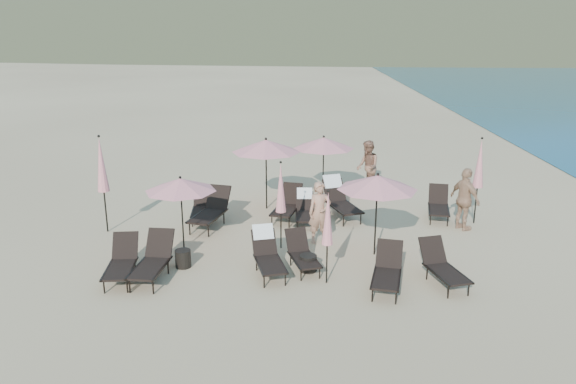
{
  "coord_description": "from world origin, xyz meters",
  "views": [
    {
      "loc": [
        -1.02,
        -12.25,
        5.75
      ],
      "look_at": [
        -1.28,
        3.5,
        1.1
      ],
      "focal_mm": 35.0,
      "sensor_mm": 36.0,
      "label": 1
    }
  ],
  "objects_px": {
    "lounger_7": "(211,210)",
    "umbrella_open_3": "(324,143)",
    "lounger_6": "(202,207)",
    "lounger_11": "(439,205)",
    "lounger_4": "(387,270)",
    "umbrella_closed_1": "(480,164)",
    "lounger_2": "(267,253)",
    "lounger_9": "(305,208)",
    "umbrella_open_1": "(378,183)",
    "lounger_3": "(302,253)",
    "beachgoer_c": "(465,199)",
    "side_table_1": "(308,263)",
    "lounger_10": "(340,199)",
    "beachgoer_b": "(367,167)",
    "umbrella_open_0": "(180,185)",
    "lounger_8": "(287,205)",
    "umbrella_closed_0": "(328,219)",
    "umbrella_closed_2": "(101,165)",
    "lounger_5": "(443,266)",
    "umbrella_closed_3": "(281,188)",
    "side_table_0": "(183,259)",
    "lounger_0": "(122,262)",
    "beachgoer_a": "(320,213)",
    "umbrella_open_2": "(266,146)",
    "lounger_1": "(153,260)"
  },
  "relations": [
    {
      "from": "lounger_2",
      "to": "lounger_5",
      "type": "relative_size",
      "value": 1.02
    },
    {
      "from": "lounger_3",
      "to": "lounger_4",
      "type": "xyz_separation_m",
      "value": [
        1.93,
        -1.06,
        0.04
      ]
    },
    {
      "from": "lounger_9",
      "to": "umbrella_open_3",
      "type": "xyz_separation_m",
      "value": [
        0.66,
        2.48,
        1.53
      ]
    },
    {
      "from": "lounger_6",
      "to": "lounger_2",
      "type": "bearing_deg",
      "value": -64.61
    },
    {
      "from": "lounger_0",
      "to": "lounger_6",
      "type": "height_order",
      "value": "lounger_0"
    },
    {
      "from": "lounger_0",
      "to": "side_table_1",
      "type": "distance_m",
      "value": 4.45
    },
    {
      "from": "lounger_4",
      "to": "umbrella_closed_1",
      "type": "height_order",
      "value": "umbrella_closed_1"
    },
    {
      "from": "lounger_7",
      "to": "side_table_0",
      "type": "bearing_deg",
      "value": -79.69
    },
    {
      "from": "lounger_6",
      "to": "lounger_8",
      "type": "relative_size",
      "value": 0.85
    },
    {
      "from": "umbrella_open_0",
      "to": "beachgoer_c",
      "type": "height_order",
      "value": "umbrella_open_0"
    },
    {
      "from": "umbrella_closed_3",
      "to": "side_table_0",
      "type": "xyz_separation_m",
      "value": [
        -2.4,
        -1.29,
        -1.46
      ]
    },
    {
      "from": "lounger_10",
      "to": "lounger_5",
      "type": "bearing_deg",
      "value": -86.21
    },
    {
      "from": "umbrella_closed_1",
      "to": "side_table_0",
      "type": "relative_size",
      "value": 5.98
    },
    {
      "from": "lounger_10",
      "to": "lounger_3",
      "type": "bearing_deg",
      "value": -125.79
    },
    {
      "from": "lounger_7",
      "to": "umbrella_open_3",
      "type": "bearing_deg",
      "value": 54.35
    },
    {
      "from": "lounger_0",
      "to": "lounger_8",
      "type": "xyz_separation_m",
      "value": [
        3.84,
        4.4,
        0.02
      ]
    },
    {
      "from": "beachgoer_b",
      "to": "umbrella_open_0",
      "type": "bearing_deg",
      "value": -53.68
    },
    {
      "from": "umbrella_closed_1",
      "to": "beachgoer_a",
      "type": "xyz_separation_m",
      "value": [
        -4.78,
        -1.65,
        -0.99
      ]
    },
    {
      "from": "umbrella_open_0",
      "to": "umbrella_open_2",
      "type": "distance_m",
      "value": 4.08
    },
    {
      "from": "umbrella_open_0",
      "to": "umbrella_open_2",
      "type": "relative_size",
      "value": 0.85
    },
    {
      "from": "umbrella_closed_1",
      "to": "umbrella_closed_2",
      "type": "bearing_deg",
      "value": -175.27
    },
    {
      "from": "lounger_6",
      "to": "lounger_11",
      "type": "bearing_deg",
      "value": -2.7
    },
    {
      "from": "lounger_4",
      "to": "beachgoer_b",
      "type": "bearing_deg",
      "value": 99.5
    },
    {
      "from": "umbrella_closed_0",
      "to": "umbrella_closed_2",
      "type": "relative_size",
      "value": 0.79
    },
    {
      "from": "lounger_7",
      "to": "lounger_2",
      "type": "bearing_deg",
      "value": -45.2
    },
    {
      "from": "lounger_5",
      "to": "lounger_6",
      "type": "bearing_deg",
      "value": 130.0
    },
    {
      "from": "lounger_2",
      "to": "umbrella_closed_0",
      "type": "distance_m",
      "value": 1.87
    },
    {
      "from": "lounger_0",
      "to": "lounger_4",
      "type": "bearing_deg",
      "value": -9.05
    },
    {
      "from": "lounger_8",
      "to": "umbrella_closed_3",
      "type": "xyz_separation_m",
      "value": [
        -0.13,
        -2.42,
        1.22
      ]
    },
    {
      "from": "umbrella_open_0",
      "to": "lounger_11",
      "type": "bearing_deg",
      "value": 19.66
    },
    {
      "from": "lounger_0",
      "to": "lounger_4",
      "type": "height_order",
      "value": "lounger_0"
    },
    {
      "from": "lounger_0",
      "to": "lounger_11",
      "type": "xyz_separation_m",
      "value": [
        8.55,
        4.57,
        -0.01
      ]
    },
    {
      "from": "lounger_4",
      "to": "umbrella_open_3",
      "type": "relative_size",
      "value": 0.77
    },
    {
      "from": "umbrella_open_1",
      "to": "lounger_3",
      "type": "bearing_deg",
      "value": -154.49
    },
    {
      "from": "lounger_6",
      "to": "umbrella_open_3",
      "type": "xyz_separation_m",
      "value": [
        3.85,
        2.2,
        1.58
      ]
    },
    {
      "from": "lounger_4",
      "to": "lounger_10",
      "type": "height_order",
      "value": "lounger_10"
    },
    {
      "from": "lounger_11",
      "to": "umbrella_open_3",
      "type": "distance_m",
      "value": 4.32
    },
    {
      "from": "lounger_8",
      "to": "umbrella_closed_1",
      "type": "distance_m",
      "value": 5.88
    },
    {
      "from": "lounger_6",
      "to": "lounger_10",
      "type": "bearing_deg",
      "value": 0.6
    },
    {
      "from": "umbrella_open_1",
      "to": "beachgoer_c",
      "type": "relative_size",
      "value": 1.19
    },
    {
      "from": "lounger_10",
      "to": "umbrella_open_0",
      "type": "relative_size",
      "value": 0.98
    },
    {
      "from": "lounger_1",
      "to": "lounger_6",
      "type": "xyz_separation_m",
      "value": [
        0.45,
        4.28,
        -0.07
      ]
    },
    {
      "from": "beachgoer_c",
      "to": "side_table_1",
      "type": "bearing_deg",
      "value": 94.22
    },
    {
      "from": "beachgoer_b",
      "to": "beachgoer_c",
      "type": "distance_m",
      "value": 4.51
    },
    {
      "from": "umbrella_closed_3",
      "to": "side_table_1",
      "type": "height_order",
      "value": "umbrella_closed_3"
    },
    {
      "from": "lounger_5",
      "to": "umbrella_closed_3",
      "type": "bearing_deg",
      "value": 136.16
    },
    {
      "from": "lounger_4",
      "to": "lounger_7",
      "type": "relative_size",
      "value": 0.87
    },
    {
      "from": "lounger_8",
      "to": "beachgoer_a",
      "type": "xyz_separation_m",
      "value": [
        0.92,
        -1.97,
        0.41
      ]
    },
    {
      "from": "lounger_5",
      "to": "umbrella_open_1",
      "type": "distance_m",
      "value": 2.65
    },
    {
      "from": "lounger_8",
      "to": "lounger_10",
      "type": "bearing_deg",
      "value": 24.65
    }
  ]
}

